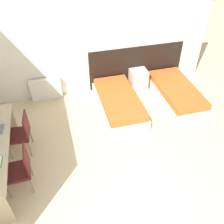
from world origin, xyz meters
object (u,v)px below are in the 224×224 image
(bed_near_door, at_px, (176,93))
(chair_near_laptop, at_px, (21,132))
(bed_near_window, at_px, (118,103))
(nightstand, at_px, (138,79))
(chair_near_notebook, at_px, (20,168))

(bed_near_door, height_order, chair_near_laptop, chair_near_laptop)
(bed_near_window, xyz_separation_m, chair_near_laptop, (-2.19, -0.78, 0.31))
(bed_near_door, height_order, nightstand, nightstand)
(nightstand, distance_m, chair_near_notebook, 3.81)
(bed_near_window, relative_size, bed_near_door, 1.00)
(bed_near_window, relative_size, nightstand, 3.42)
(bed_near_window, bearing_deg, chair_near_notebook, -142.92)
(bed_near_window, relative_size, chair_near_notebook, 2.08)
(bed_near_window, distance_m, nightstand, 1.06)
(chair_near_laptop, relative_size, chair_near_notebook, 1.00)
(nightstand, height_order, chair_near_notebook, chair_near_notebook)
(chair_near_laptop, bearing_deg, bed_near_window, 24.26)
(bed_near_window, distance_m, chair_near_laptop, 2.35)
(nightstand, xyz_separation_m, chair_near_laptop, (-2.96, -1.51, 0.22))
(nightstand, bearing_deg, chair_near_laptop, -152.95)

